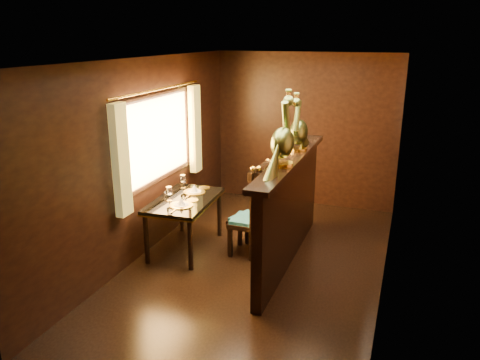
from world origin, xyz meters
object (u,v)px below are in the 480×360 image
at_px(chair_left, 257,208).
at_px(chair_right, 257,207).
at_px(dining_table, 184,204).
at_px(peacock_right, 299,121).
at_px(peacock_left, 283,129).

xyz_separation_m(chair_left, chair_right, (0.00, 0.01, 0.00)).
bearing_deg(chair_left, dining_table, -151.29).
distance_m(chair_left, chair_right, 0.01).
xyz_separation_m(dining_table, peacock_right, (1.38, 0.48, 1.09)).
bearing_deg(chair_left, peacock_right, 58.21).
distance_m(dining_table, chair_left, 0.96).
distance_m(chair_right, peacock_left, 1.28).
relative_size(chair_left, peacock_left, 1.52).
bearing_deg(peacock_right, dining_table, -160.69).
height_order(chair_left, peacock_left, peacock_left).
bearing_deg(dining_table, chair_right, 6.20).
relative_size(dining_table, chair_left, 0.99).
bearing_deg(peacock_left, chair_left, 134.73).
height_order(chair_left, peacock_right, peacock_right).
height_order(dining_table, chair_right, chair_right).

